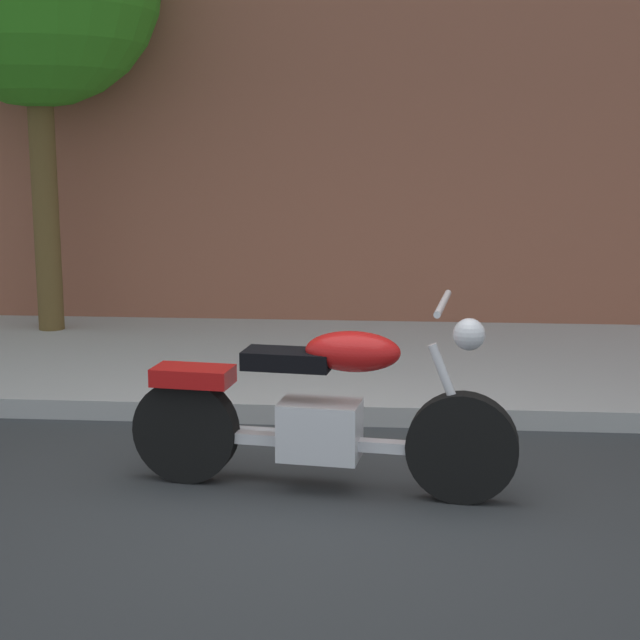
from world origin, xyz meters
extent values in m
plane|color=#303335|center=(0.00, 0.00, 0.00)|extent=(60.00, 60.00, 0.00)
cube|color=#A6A6A6|center=(0.00, 3.03, 0.07)|extent=(21.08, 3.14, 0.14)
cylinder|color=black|center=(0.75, 0.15, 0.30)|extent=(0.61, 0.20, 0.60)
cylinder|color=black|center=(-0.79, 0.34, 0.30)|extent=(0.61, 0.20, 0.60)
cube|color=silver|center=(-0.02, 0.24, 0.35)|extent=(0.47, 0.33, 0.32)
cube|color=silver|center=(-0.02, 0.24, 0.28)|extent=(1.40, 0.25, 0.06)
ellipsoid|color=red|center=(0.16, 0.22, 0.80)|extent=(0.55, 0.32, 0.22)
cube|color=black|center=(-0.20, 0.26, 0.74)|extent=(0.51, 0.30, 0.10)
cube|color=red|center=(-0.74, 0.33, 0.62)|extent=(0.47, 0.29, 0.10)
cylinder|color=silver|center=(0.69, 0.15, 0.58)|extent=(0.28, 0.08, 0.58)
cylinder|color=silver|center=(0.63, 0.16, 1.08)|extent=(0.12, 0.70, 0.04)
sphere|color=silver|center=(0.77, 0.14, 0.92)|extent=(0.17, 0.17, 0.17)
cylinder|color=silver|center=(-0.25, 0.43, 0.25)|extent=(0.80, 0.19, 0.09)
cylinder|color=brown|center=(-2.88, 3.94, 1.35)|extent=(0.24, 0.24, 2.70)
camera|label=1|loc=(0.39, -4.87, 1.93)|focal=54.48mm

